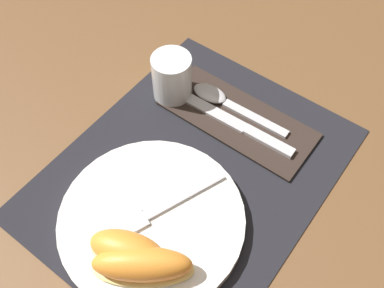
% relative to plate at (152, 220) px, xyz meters
% --- Properties ---
extents(ground_plane, '(3.00, 3.00, 0.00)m').
position_rel_plate_xyz_m(ground_plane, '(0.10, 0.01, -0.01)').
color(ground_plane, brown).
extents(placemat, '(0.45, 0.36, 0.00)m').
position_rel_plate_xyz_m(placemat, '(0.10, 0.01, -0.01)').
color(placemat, black).
rests_on(placemat, ground_plane).
extents(plate, '(0.25, 0.25, 0.02)m').
position_rel_plate_xyz_m(plate, '(0.00, 0.00, 0.00)').
color(plate, white).
rests_on(plate, placemat).
extents(juice_glass, '(0.06, 0.06, 0.08)m').
position_rel_plate_xyz_m(juice_glass, '(0.20, 0.12, 0.03)').
color(juice_glass, silver).
rests_on(juice_glass, placemat).
extents(napkin, '(0.10, 0.25, 0.00)m').
position_rel_plate_xyz_m(napkin, '(0.22, 0.01, -0.01)').
color(napkin, '#2D231E').
rests_on(napkin, placemat).
extents(knife, '(0.02, 0.21, 0.01)m').
position_rel_plate_xyz_m(knife, '(0.20, -0.00, -0.00)').
color(knife, '#BCBCC1').
rests_on(knife, napkin).
extents(spoon, '(0.04, 0.17, 0.01)m').
position_rel_plate_xyz_m(spoon, '(0.23, 0.05, -0.00)').
color(spoon, '#BCBCC1').
rests_on(spoon, napkin).
extents(fork, '(0.19, 0.09, 0.00)m').
position_rel_plate_xyz_m(fork, '(0.00, 0.00, 0.01)').
color(fork, '#BCBCC1').
rests_on(fork, plate).
extents(citrus_wedge_0, '(0.08, 0.11, 0.04)m').
position_rel_plate_xyz_m(citrus_wedge_0, '(-0.06, -0.01, 0.03)').
color(citrus_wedge_0, '#F4DB84').
rests_on(citrus_wedge_0, plate).
extents(citrus_wedge_1, '(0.11, 0.13, 0.05)m').
position_rel_plate_xyz_m(citrus_wedge_1, '(-0.06, -0.04, 0.03)').
color(citrus_wedge_1, '#F4DB84').
rests_on(citrus_wedge_1, plate).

